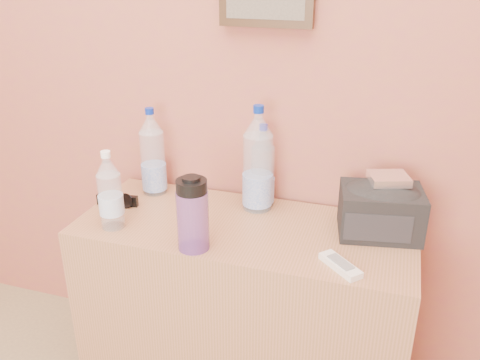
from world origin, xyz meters
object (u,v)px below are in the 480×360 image
at_px(pet_large_b, 258,165).
at_px(pet_large_c, 263,170).
at_px(ac_remote, 340,265).
at_px(sunglasses, 117,200).
at_px(foil_packet, 389,179).
at_px(nalgene_bottle, 193,214).
at_px(pet_large_a, 153,156).
at_px(dresser, 244,311).
at_px(toiletry_bag, 381,209).
at_px(pet_small, 110,194).

height_order(pet_large_b, pet_large_c, pet_large_b).
bearing_deg(ac_remote, sunglasses, -148.41).
xyz_separation_m(pet_large_b, foil_packet, (0.42, -0.03, 0.02)).
bearing_deg(nalgene_bottle, pet_large_a, 131.89).
distance_m(pet_large_a, pet_large_b, 0.40).
height_order(dresser, nalgene_bottle, nalgene_bottle).
bearing_deg(foil_packet, nalgene_bottle, -152.25).
bearing_deg(sunglasses, pet_large_c, 9.50).
bearing_deg(toiletry_bag, nalgene_bottle, -163.84).
relative_size(dresser, pet_large_a, 3.41).
distance_m(dresser, pet_small, 0.62).
xyz_separation_m(pet_small, foil_packet, (0.83, 0.24, 0.07)).
bearing_deg(sunglasses, ac_remote, -20.28).
bearing_deg(ac_remote, pet_large_c, 177.57).
height_order(nalgene_bottle, foil_packet, nalgene_bottle).
xyz_separation_m(dresser, foil_packet, (0.43, 0.11, 0.52)).
height_order(dresser, foil_packet, foil_packet).
bearing_deg(pet_large_c, toiletry_bag, -11.46).
xyz_separation_m(pet_large_c, foil_packet, (0.41, -0.06, 0.05)).
distance_m(pet_small, toiletry_bag, 0.85).
relative_size(toiletry_bag, foil_packet, 2.14).
distance_m(pet_small, nalgene_bottle, 0.30).
height_order(pet_large_b, sunglasses, pet_large_b).
relative_size(pet_small, sunglasses, 1.77).
xyz_separation_m(pet_large_b, toiletry_bag, (0.41, -0.05, -0.08)).
height_order(pet_large_c, sunglasses, pet_large_c).
relative_size(pet_large_a, ac_remote, 2.27).
height_order(pet_large_a, toiletry_bag, pet_large_a).
bearing_deg(sunglasses, nalgene_bottle, -35.49).
bearing_deg(pet_large_a, foil_packet, -2.94).
distance_m(pet_large_c, sunglasses, 0.52).
relative_size(pet_large_a, foil_packet, 2.76).
height_order(nalgene_bottle, ac_remote, nalgene_bottle).
bearing_deg(toiletry_bag, pet_large_a, 165.19).
bearing_deg(dresser, sunglasses, 179.10).
xyz_separation_m(dresser, pet_large_a, (-0.39, 0.15, 0.48)).
height_order(pet_large_b, ac_remote, pet_large_b).
distance_m(pet_large_c, nalgene_bottle, 0.36).
bearing_deg(ac_remote, nalgene_bottle, -134.15).
bearing_deg(pet_large_c, nalgene_bottle, -108.80).
bearing_deg(toiletry_bag, pet_large_b, 162.34).
distance_m(pet_large_a, toiletry_bag, 0.81).
distance_m(sunglasses, foil_packet, 0.91).
height_order(dresser, pet_large_c, pet_large_c).
distance_m(pet_small, foil_packet, 0.86).
relative_size(pet_large_a, nalgene_bottle, 1.38).
xyz_separation_m(pet_large_c, sunglasses, (-0.48, -0.16, -0.11)).
relative_size(ac_remote, foil_packet, 1.22).
distance_m(dresser, sunglasses, 0.59).
bearing_deg(nalgene_bottle, pet_large_c, 71.20).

